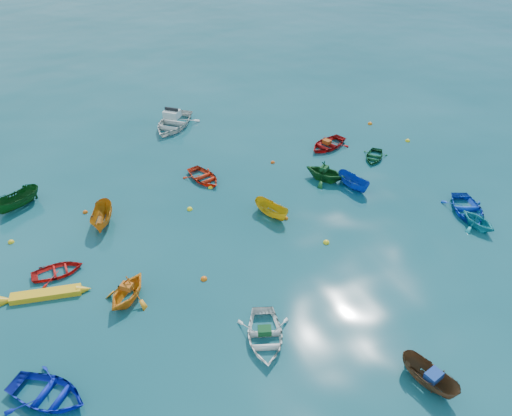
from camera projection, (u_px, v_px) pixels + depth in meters
name	position (u px, v px, depth m)	size (l,w,h in m)	color
ground	(293.00, 262.00, 27.18)	(160.00, 160.00, 0.00)	#093E46
dinghy_blue_sw	(49.00, 398.00, 20.27)	(2.48, 3.46, 0.72)	#0E1FB5
dinghy_white_near	(265.00, 340.00, 22.74)	(2.46, 3.44, 0.71)	white
sampan_brown_mid	(427.00, 384.00, 20.83)	(1.03, 2.74, 1.06)	brown
dinghy_blue_se	(467.00, 213.00, 30.97)	(2.55, 3.57, 0.74)	blue
dinghy_orange_w	(129.00, 300.00, 24.84)	(2.36, 2.74, 1.44)	orange
sampan_yellow_mid	(272.00, 216.00, 30.75)	(0.99, 2.64, 1.02)	gold
dinghy_green_e	(374.00, 158.00, 36.68)	(1.81, 2.53, 0.52)	#114A26
dinghy_cyan_se	(476.00, 227.00, 29.78)	(1.99, 2.31, 1.22)	teal
dinghy_red_nw	(58.00, 273.00, 26.42)	(1.87, 2.62, 0.54)	red
sampan_orange_n	(104.00, 224.00, 30.06)	(1.12, 2.98, 1.15)	#BB6B11
dinghy_green_n	(325.00, 180.00, 34.20)	(2.45, 2.84, 1.49)	#114C1B
dinghy_red_ne	(327.00, 147.00, 38.16)	(2.42, 3.38, 0.70)	#A30E0D
sampan_blue_far	(353.00, 188.00, 33.39)	(1.00, 2.66, 1.03)	#0D35A4
dinghy_red_far	(204.00, 180.00, 34.23)	(2.18, 3.04, 0.63)	red
sampan_green_far	(19.00, 208.00, 31.46)	(1.18, 3.13, 1.21)	#0F4416
kayak_yellow	(47.00, 296.00, 25.02)	(0.61, 4.09, 0.42)	#F7AE15
motorboat_white	(173.00, 127.00, 41.05)	(3.46, 4.83, 1.60)	silver
tarp_green_a	(265.00, 331.00, 22.54)	(0.61, 0.46, 0.30)	#124920
tarp_blue_a	(434.00, 376.00, 20.33)	(0.68, 0.51, 0.33)	#193C94
tarp_orange_a	(127.00, 286.00, 24.39)	(0.57, 0.43, 0.28)	#C85A14
tarp_green_b	(324.00, 168.00, 33.73)	(0.59, 0.44, 0.28)	#0F3F1A
tarp_orange_b	(327.00, 142.00, 37.82)	(0.59, 0.44, 0.28)	#B34412
buoy_or_a	(204.00, 279.00, 26.04)	(0.36, 0.36, 0.36)	#FD650D
buoy_ye_a	(326.00, 243.00, 28.54)	(0.37, 0.37, 0.37)	yellow
buoy_or_b	(286.00, 219.00, 30.47)	(0.31, 0.31, 0.31)	#D45C0B
buoy_ye_b	(11.00, 242.00, 28.57)	(0.35, 0.35, 0.35)	yellow
buoy_or_c	(85.00, 213.00, 31.01)	(0.33, 0.33, 0.33)	#D1520B
buoy_ye_c	(190.00, 210.00, 31.28)	(0.36, 0.36, 0.36)	yellow
buoy_or_d	(370.00, 124.00, 41.50)	(0.38, 0.38, 0.38)	orange
buoy_ye_d	(211.00, 188.00, 33.36)	(0.32, 0.32, 0.32)	yellow
buoy_or_e	(273.00, 163.00, 36.15)	(0.31, 0.31, 0.31)	#DE4A0C
buoy_ye_e	(408.00, 141.00, 38.96)	(0.37, 0.37, 0.37)	yellow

